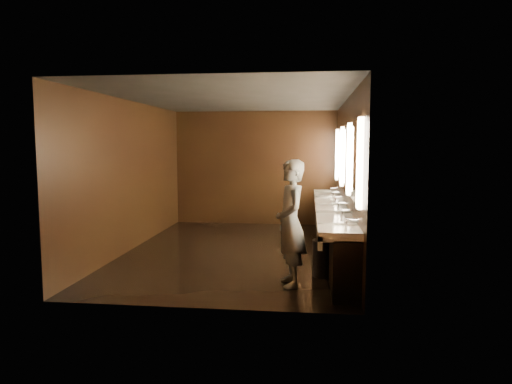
# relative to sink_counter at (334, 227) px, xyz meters

# --- Properties ---
(floor) EXTENTS (6.00, 6.00, 0.00)m
(floor) POSITION_rel_sink_counter_xyz_m (-1.79, -0.00, -0.50)
(floor) COLOR black
(floor) RESTS_ON ground
(ceiling) EXTENTS (4.00, 6.00, 0.02)m
(ceiling) POSITION_rel_sink_counter_xyz_m (-1.79, -0.00, 2.30)
(ceiling) COLOR #2D2D2B
(ceiling) RESTS_ON wall_back
(wall_back) EXTENTS (4.00, 0.02, 2.80)m
(wall_back) POSITION_rel_sink_counter_xyz_m (-1.79, 3.00, 0.90)
(wall_back) COLOR black
(wall_back) RESTS_ON floor
(wall_front) EXTENTS (4.00, 0.02, 2.80)m
(wall_front) POSITION_rel_sink_counter_xyz_m (-1.79, -3.00, 0.90)
(wall_front) COLOR black
(wall_front) RESTS_ON floor
(wall_left) EXTENTS (0.02, 6.00, 2.80)m
(wall_left) POSITION_rel_sink_counter_xyz_m (-3.79, -0.00, 0.90)
(wall_left) COLOR black
(wall_left) RESTS_ON floor
(wall_right) EXTENTS (0.02, 6.00, 2.80)m
(wall_right) POSITION_rel_sink_counter_xyz_m (0.21, -0.00, 0.90)
(wall_right) COLOR black
(wall_right) RESTS_ON floor
(sink_counter) EXTENTS (0.55, 5.40, 1.01)m
(sink_counter) POSITION_rel_sink_counter_xyz_m (0.00, 0.00, 0.00)
(sink_counter) COLOR black
(sink_counter) RESTS_ON floor
(mirror_band) EXTENTS (0.06, 5.03, 1.15)m
(mirror_band) POSITION_rel_sink_counter_xyz_m (0.19, -0.00, 1.25)
(mirror_band) COLOR #FFE0B4
(mirror_band) RESTS_ON wall_right
(person) EXTENTS (0.58, 0.74, 1.78)m
(person) POSITION_rel_sink_counter_xyz_m (-0.71, -1.95, 0.39)
(person) COLOR #80A2C0
(person) RESTS_ON floor
(trash_bin) EXTENTS (0.37, 0.37, 0.55)m
(trash_bin) POSITION_rel_sink_counter_xyz_m (-0.22, -1.44, -0.22)
(trash_bin) COLOR #232326
(trash_bin) RESTS_ON floor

